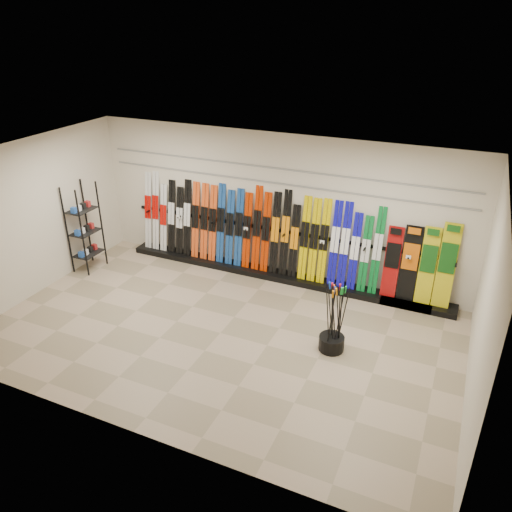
% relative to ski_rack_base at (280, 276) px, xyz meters
% --- Properties ---
extents(floor, '(8.00, 8.00, 0.00)m').
position_rel_ski_rack_base_xyz_m(floor, '(-0.22, -2.28, -0.06)').
color(floor, gray).
rests_on(floor, ground).
extents(back_wall, '(8.00, 0.00, 8.00)m').
position_rel_ski_rack_base_xyz_m(back_wall, '(-0.22, 0.22, 1.44)').
color(back_wall, beige).
rests_on(back_wall, floor).
extents(left_wall, '(0.00, 5.00, 5.00)m').
position_rel_ski_rack_base_xyz_m(left_wall, '(-4.22, -2.28, 1.44)').
color(left_wall, beige).
rests_on(left_wall, floor).
extents(right_wall, '(0.00, 5.00, 5.00)m').
position_rel_ski_rack_base_xyz_m(right_wall, '(3.78, -2.28, 1.44)').
color(right_wall, beige).
rests_on(right_wall, floor).
extents(ceiling, '(8.00, 8.00, 0.00)m').
position_rel_ski_rack_base_xyz_m(ceiling, '(-0.22, -2.28, 2.94)').
color(ceiling, silver).
rests_on(ceiling, back_wall).
extents(ski_rack_base, '(8.00, 0.40, 0.12)m').
position_rel_ski_rack_base_xyz_m(ski_rack_base, '(0.00, 0.00, 0.00)').
color(ski_rack_base, black).
rests_on(ski_rack_base, floor).
extents(skis, '(5.37, 0.30, 1.82)m').
position_rel_ski_rack_base_xyz_m(skis, '(-0.68, 0.08, 0.89)').
color(skis, silver).
rests_on(skis, ski_rack_base).
extents(snowboards, '(1.26, 0.25, 1.60)m').
position_rel_ski_rack_base_xyz_m(snowboards, '(2.73, 0.07, 0.80)').
color(snowboards, '#990C0C').
rests_on(snowboards, ski_rack_base).
extents(accessory_rack, '(0.40, 0.60, 1.90)m').
position_rel_ski_rack_base_xyz_m(accessory_rack, '(-3.97, -1.23, 0.89)').
color(accessory_rack, black).
rests_on(accessory_rack, floor).
extents(pole_bin, '(0.42, 0.42, 0.25)m').
position_rel_ski_rack_base_xyz_m(pole_bin, '(1.68, -1.94, 0.07)').
color(pole_bin, black).
rests_on(pole_bin, floor).
extents(ski_poles, '(0.42, 0.34, 1.18)m').
position_rel_ski_rack_base_xyz_m(ski_poles, '(1.69, -1.93, 0.55)').
color(ski_poles, black).
rests_on(ski_poles, pole_bin).
extents(slatwall_rail_0, '(7.60, 0.02, 0.03)m').
position_rel_ski_rack_base_xyz_m(slatwall_rail_0, '(-0.22, 0.20, 1.94)').
color(slatwall_rail_0, gray).
rests_on(slatwall_rail_0, back_wall).
extents(slatwall_rail_1, '(7.60, 0.02, 0.03)m').
position_rel_ski_rack_base_xyz_m(slatwall_rail_1, '(-0.22, 0.20, 2.24)').
color(slatwall_rail_1, gray).
rests_on(slatwall_rail_1, back_wall).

